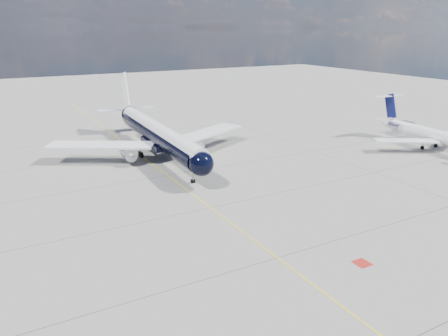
{
  "coord_description": "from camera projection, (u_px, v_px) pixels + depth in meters",
  "views": [
    {
      "loc": [
        -24.17,
        -37.18,
        22.6
      ],
      "look_at": [
        3.76,
        13.18,
        4.0
      ],
      "focal_mm": 35.0,
      "sensor_mm": 36.0,
      "label": 1
    }
  ],
  "objects": [
    {
      "name": "main_airliner",
      "position": [
        156.0,
        133.0,
        79.59
      ],
      "size": [
        38.34,
        46.66,
        13.48
      ],
      "rotation": [
        0.0,
        0.0,
        -0.04
      ],
      "color": "black",
      "rests_on": "ground"
    },
    {
      "name": "regional_jet",
      "position": [
        427.0,
        133.0,
        85.24
      ],
      "size": [
        24.1,
        27.72,
        9.39
      ],
      "rotation": [
        0.0,
        0.0,
        -0.06
      ],
      "color": "white",
      "rests_on": "ground"
    },
    {
      "name": "red_marking",
      "position": [
        362.0,
        263.0,
        43.85
      ],
      "size": [
        1.6,
        1.6,
        0.01
      ],
      "primitive_type": "cube",
      "color": "maroon",
      "rests_on": "ground"
    },
    {
      "name": "ground",
      "position": [
        157.0,
        167.0,
        74.0
      ],
      "size": [
        320.0,
        320.0,
        0.0
      ],
      "primitive_type": "plane",
      "color": "gray",
      "rests_on": "ground"
    },
    {
      "name": "taxiway_centerline",
      "position": [
        168.0,
        175.0,
        69.84
      ],
      "size": [
        0.16,
        160.0,
        0.01
      ],
      "primitive_type": "cube",
      "color": "yellow",
      "rests_on": "ground"
    }
  ]
}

